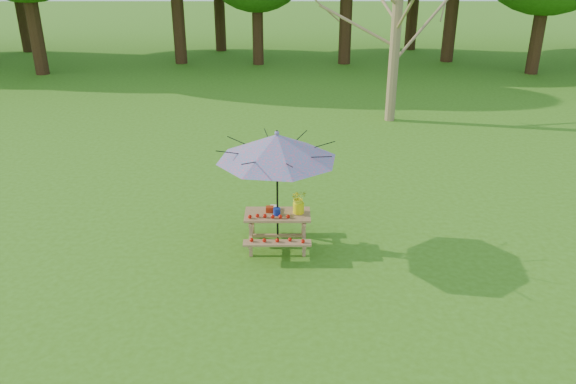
{
  "coord_description": "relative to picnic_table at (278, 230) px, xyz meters",
  "views": [
    {
      "loc": [
        3.64,
        -4.66,
        5.08
      ],
      "look_at": [
        3.65,
        4.58,
        1.1
      ],
      "focal_mm": 35.0,
      "sensor_mm": 36.0,
      "label": 1
    }
  ],
  "objects": [
    {
      "name": "picnic_table",
      "position": [
        0.0,
        0.0,
        0.0
      ],
      "size": [
        1.2,
        1.32,
        0.67
      ],
      "color": "#916441",
      "rests_on": "ground"
    },
    {
      "name": "flower_bucket",
      "position": [
        0.38,
        0.04,
        0.58
      ],
      "size": [
        0.34,
        0.32,
        0.45
      ],
      "color": "#FFE70D",
      "rests_on": "picnic_table"
    },
    {
      "name": "patio_umbrella",
      "position": [
        0.0,
        0.0,
        1.62
      ],
      "size": [
        2.61,
        2.61,
        2.25
      ],
      "color": "black",
      "rests_on": "ground"
    },
    {
      "name": "produce_bins",
      "position": [
        -0.07,
        0.05,
        0.4
      ],
      "size": [
        0.27,
        0.37,
        0.13
      ],
      "color": "#B72C0E",
      "rests_on": "picnic_table"
    },
    {
      "name": "tomatoes_row",
      "position": [
        -0.15,
        -0.18,
        0.38
      ],
      "size": [
        0.77,
        0.13,
        0.07
      ],
      "primitive_type": null,
      "color": "red",
      "rests_on": "picnic_table"
    }
  ]
}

